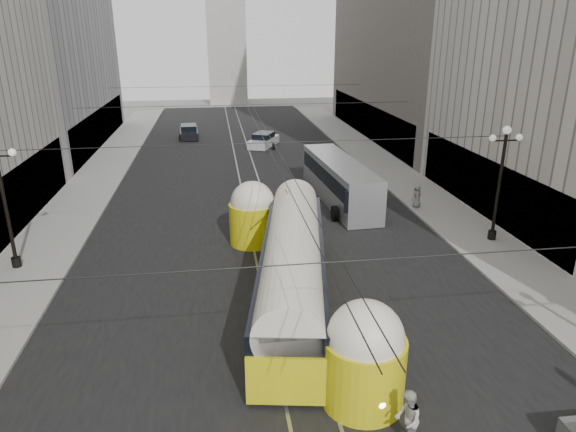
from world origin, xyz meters
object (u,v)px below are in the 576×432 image
object	(u,v)px
pedestrian_sidewalk_right	(417,196)
city_bus	(339,179)
pedestrian_crossing_b	(407,419)
streetcar	(293,264)

from	to	relation	value
pedestrian_sidewalk_right	city_bus	bearing A→B (deg)	-51.78
pedestrian_crossing_b	pedestrian_sidewalk_right	bearing A→B (deg)	175.20
pedestrian_crossing_b	pedestrian_sidewalk_right	size ratio (longest dim) A/B	1.17
streetcar	pedestrian_sidewalk_right	bearing A→B (deg)	47.76
city_bus	pedestrian_sidewalk_right	size ratio (longest dim) A/B	7.44
city_bus	streetcar	bearing A→B (deg)	-111.50
pedestrian_crossing_b	streetcar	bearing A→B (deg)	-150.21
streetcar	city_bus	world-z (taller)	streetcar
streetcar	pedestrian_crossing_b	xyz separation A→B (m)	(1.92, -8.76, -0.86)
city_bus	pedestrian_crossing_b	world-z (taller)	city_bus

